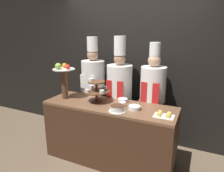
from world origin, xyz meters
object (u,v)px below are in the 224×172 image
Objects in this scene: tiered_stand at (96,90)px; cake_square_tray at (164,115)px; cake_round at (117,109)px; chef_center_right at (152,95)px; serving_bowl_far at (123,100)px; chef_center_left at (119,91)px; serving_bowl_near at (134,108)px; cup_white at (123,104)px; chef_left at (93,86)px; fruit_pedestal at (64,77)px.

cake_square_tray is at bearing -7.06° from tiered_stand.
cake_round is 0.13× the size of chef_center_right.
tiered_stand reaches higher than serving_bowl_far.
serving_bowl_far is 0.08× the size of chef_center_left.
tiered_stand is at bearing 173.68° from serving_bowl_near.
cup_white is 0.60m from cake_square_tray.
chef_center_left is at bearing -180.00° from chef_center_right.
chef_left is 0.99× the size of chef_center_left.
fruit_pedestal is 1.18m from serving_bowl_near.
serving_bowl_near is (0.19, -0.05, -0.00)m from cup_white.
fruit_pedestal is 0.30× the size of chef_center_left.
serving_bowl_far is 0.36m from chef_center_left.
cake_square_tray is at bearing -22.92° from serving_bowl_far.
chef_center_left is 1.05× the size of chef_center_right.
chef_left reaches higher than serving_bowl_near.
fruit_pedestal reaches higher than cake_round.
serving_bowl_far is at bearing 157.08° from cake_square_tray.
tiered_stand is 1.04m from cake_square_tray.
chef_center_left is at bearing 145.19° from cake_square_tray.
cake_square_tray is at bearing -8.19° from serving_bowl_near.
cake_round is 0.20m from cup_white.
chef_left is 1.05m from chef_center_right.
cake_square_tray is 0.13× the size of chef_center_left.
tiered_stand is 2.44× the size of serving_bowl_near.
cake_round is at bearing -42.08° from chef_left.
chef_center_left is (0.18, 0.46, -0.12)m from tiered_stand.
cake_round is at bearing -69.27° from chef_center_left.
chef_left reaches higher than fruit_pedestal.
tiered_stand is 0.46m from cup_white.
cup_white is 0.18m from serving_bowl_far.
chef_center_left reaches higher than fruit_pedestal.
chef_center_right is (0.30, 0.68, 0.02)m from cake_round.
chef_left is at bearing 156.33° from cake_square_tray.
fruit_pedestal is at bearing -165.12° from serving_bowl_far.
tiered_stand is 0.64m from serving_bowl_near.
serving_bowl_near is 1.08m from chef_left.
chef_center_right is at bearing 23.53° from fruit_pedestal.
tiered_stand is at bearing -55.26° from chef_left.
chef_center_right is at bearing 78.23° from serving_bowl_near.
serving_bowl_near is 0.69m from chef_center_left.
chef_center_right reaches higher than tiered_stand.
fruit_pedestal is 3.70× the size of serving_bowl_far.
fruit_pedestal reaches higher than tiered_stand.
serving_bowl_near is at bearing -29.44° from chef_left.
fruit_pedestal is 6.82× the size of cup_white.
chef_center_right reaches higher than cup_white.
cake_round is at bearing -8.20° from fruit_pedestal.
fruit_pedestal is 0.31× the size of chef_left.
cake_round is (0.95, -0.14, -0.30)m from fruit_pedestal.
chef_left is 0.50m from chef_center_left.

